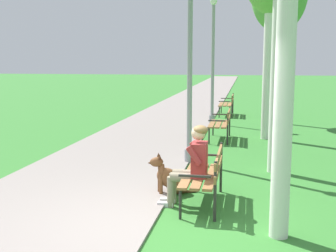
# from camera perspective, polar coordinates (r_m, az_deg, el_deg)

# --- Properties ---
(ground_plane) EXTENTS (120.00, 120.00, 0.00)m
(ground_plane) POSITION_cam_1_polar(r_m,az_deg,el_deg) (5.86, -1.07, -13.48)
(ground_plane) COLOR #33752D
(paved_path) EXTENTS (3.24, 60.00, 0.04)m
(paved_path) POSITION_cam_1_polar(r_m,az_deg,el_deg) (29.54, 4.76, 4.36)
(paved_path) COLOR gray
(paved_path) RESTS_ON ground
(park_bench_near) EXTENTS (0.55, 1.50, 0.85)m
(park_bench_near) POSITION_cam_1_polar(r_m,az_deg,el_deg) (6.70, 5.05, -6.03)
(park_bench_near) COLOR olive
(park_bench_near) RESTS_ON ground
(park_bench_mid) EXTENTS (0.55, 1.50, 0.85)m
(park_bench_mid) POSITION_cam_1_polar(r_m,az_deg,el_deg) (12.16, 7.08, 0.56)
(park_bench_mid) COLOR olive
(park_bench_mid) RESTS_ON ground
(park_bench_far) EXTENTS (0.55, 1.50, 0.85)m
(park_bench_far) POSITION_cam_1_polar(r_m,az_deg,el_deg) (17.57, 7.83, 3.02)
(park_bench_far) COLOR olive
(park_bench_far) RESTS_ON ground
(person_seated_on_near_bench) EXTENTS (0.74, 0.49, 1.25)m
(person_seated_on_near_bench) POSITION_cam_1_polar(r_m,az_deg,el_deg) (6.58, 3.18, -4.78)
(person_seated_on_near_bench) COLOR gray
(person_seated_on_near_bench) RESTS_ON ground
(dog_brown) EXTENTS (0.79, 0.46, 0.71)m
(dog_brown) POSITION_cam_1_polar(r_m,az_deg,el_deg) (7.25, 0.34, -6.93)
(dog_brown) COLOR brown
(dog_brown) RESTS_ON ground
(lamp_post_near) EXTENTS (0.24, 0.24, 4.41)m
(lamp_post_near) POSITION_cam_1_polar(r_m,az_deg,el_deg) (9.23, 2.87, 9.09)
(lamp_post_near) COLOR gray
(lamp_post_near) RESTS_ON ground
(lamp_post_mid) EXTENTS (0.24, 0.24, 4.33)m
(lamp_post_mid) POSITION_cam_1_polar(r_m,az_deg,el_deg) (15.12, 5.87, 8.72)
(lamp_post_mid) COLOR gray
(lamp_post_mid) RESTS_ON ground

